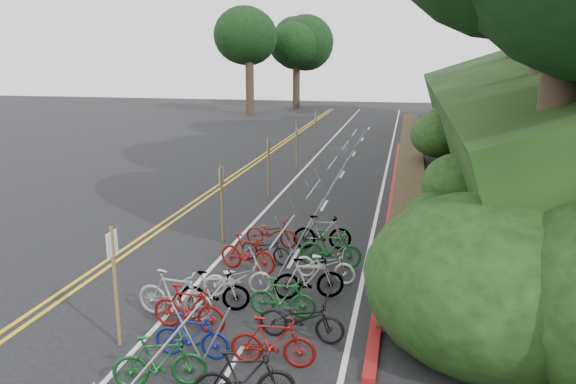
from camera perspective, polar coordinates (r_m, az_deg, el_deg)
ground at (r=13.98m, az=-15.65°, el=-11.22°), size 120.00×120.00×0.00m
road_markings at (r=22.69m, az=-2.44°, el=-0.97°), size 7.47×80.00×0.01m
red_curb at (r=23.84m, az=10.61°, el=-0.35°), size 0.25×28.00×0.10m
embankment at (r=31.09m, az=24.82°, el=6.61°), size 14.30×48.14×9.11m
bike_rack_front at (r=9.85m, az=-11.77°, el=-16.20°), size 1.19×2.94×1.27m
bike_racks_rest at (r=24.83m, az=4.53°, el=2.32°), size 1.14×23.00×1.17m
signpost_near at (r=11.82m, az=-17.18°, el=-8.41°), size 0.08×0.40×2.53m
signposts_rest at (r=26.11m, az=-0.39°, el=4.21°), size 0.08×18.40×2.50m
bike_front at (r=13.00m, az=-11.44°, el=-10.20°), size 0.76×1.93×1.13m
bike_valet at (r=13.57m, az=-2.02°, el=-9.20°), size 3.30×9.89×1.06m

